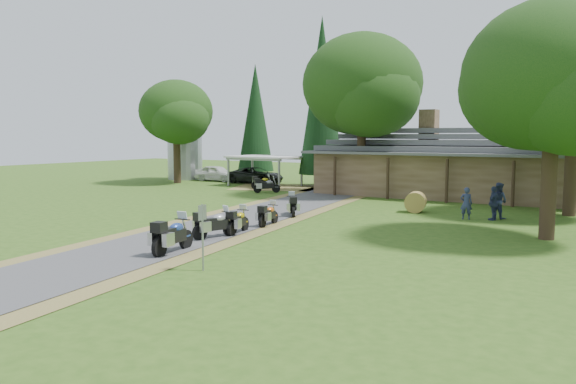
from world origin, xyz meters
The scene contains 25 objects.
ground centered at (0.00, 0.00, 0.00)m, with size 120.00×120.00×0.00m, color #2C5016.
driveway centered at (-0.50, 4.00, 0.00)m, with size 46.00×46.00×0.00m, color #414144.
lodge centered at (6.00, 24.00, 2.45)m, with size 21.40×9.40×4.90m, color brown, non-canonical shape.
silo centered at (-21.47, 25.41, 3.41)m, with size 3.36×3.36×6.82m, color gray.
carport centered at (-10.62, 23.36, 1.28)m, with size 5.88×3.92×2.55m, color silver, non-canonical shape.
car_white_sedan centered at (-17.23, 25.07, 0.94)m, with size 5.64×2.38×1.88m, color silver.
car_dark_suv centered at (-12.72, 25.02, 1.07)m, with size 5.61×2.39×2.15m, color black.
motorcycle_row_a centered at (1.84, -1.14, 0.72)m, with size 2.11×0.69×1.44m, color navy, non-canonical shape.
motorcycle_row_b centered at (1.27, 1.99, 0.66)m, with size 1.93×0.63×1.32m, color #94969B, non-canonical shape.
motorcycle_row_c centered at (1.45, 3.38, 0.61)m, with size 1.79×0.58×1.22m, color #BFA80D, non-canonical shape.
motorcycle_row_d centered at (1.34, 5.94, 0.58)m, with size 1.70×0.55×1.16m, color #D46119, non-canonical shape.
motorcycle_row_e centered at (0.58, 9.39, 0.62)m, with size 1.81×0.59×1.24m, color black, non-canonical shape.
motorcycle_carport_a centered at (-9.25, 21.03, 0.58)m, with size 1.71×0.56×1.17m, color gold, non-canonical shape.
motorcycle_carport_b centered at (-7.28, 18.66, 0.61)m, with size 1.79×0.58×1.23m, color slate, non-canonical shape.
person_a centered at (8.89, 12.92, 0.97)m, with size 0.55×0.40×1.95m, color navy.
person_b centered at (10.26, 14.04, 1.11)m, with size 0.63×0.45×2.21m, color navy.
person_c centered at (10.17, 13.33, 1.02)m, with size 0.58×0.42×2.04m, color navy.
hay_bale centered at (5.80, 14.14, 0.58)m, with size 1.15×1.15×1.06m, color olive.
sign_post centered at (4.55, -2.66, 1.07)m, with size 0.39×0.06×2.15m, color gray, non-canonical shape.
oak_lodge_left centered at (-0.56, 20.80, 6.39)m, with size 8.47×8.47×12.77m, color #133610, non-canonical shape.
oak_lodge_right centered at (13.27, 17.22, 5.56)m, with size 7.15×7.15×11.11m, color #133610, non-canonical shape.
oak_driveway centered at (13.16, 9.06, 5.43)m, with size 7.30×7.30×10.85m, color #133610, non-canonical shape.
oak_silo centered at (-19.00, 21.61, 5.21)m, with size 6.57×6.57×10.41m, color #133610, non-canonical shape.
cedar_near centered at (-6.57, 25.97, 7.13)m, with size 3.86×3.86×14.25m, color black.
cedar_far centered at (-14.76, 27.93, 5.52)m, with size 3.44×3.44×11.04m, color black.
Camera 1 is at (16.09, -16.21, 4.32)m, focal length 35.00 mm.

